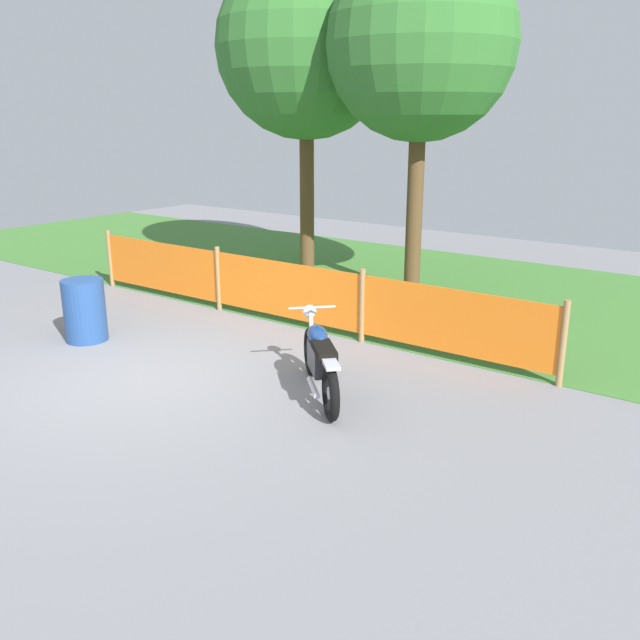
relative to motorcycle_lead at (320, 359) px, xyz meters
The scene contains 7 objects.
ground 2.23m from the motorcycle_lead, 158.77° to the right, with size 24.00×24.00×0.02m, color gray.
grass_verge 5.61m from the motorcycle_lead, 111.31° to the left, with size 24.00×6.65×0.01m, color #427A33.
barrier_fence 2.78m from the motorcycle_lead, 137.14° to the left, with size 8.40×0.08×1.05m.
tree_leftmost 7.32m from the motorcycle_lead, 128.46° to the left, with size 3.35×3.35×5.95m.
tree_near_left 6.11m from the motorcycle_lead, 106.41° to the left, with size 3.12×3.12×5.74m.
motorcycle_lead is the anchor object (origin of this frame).
oil_drum 3.85m from the motorcycle_lead, behind, with size 0.58×0.58×0.88m, color navy.
Camera 1 is at (6.29, -5.02, 3.08)m, focal length 38.15 mm.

